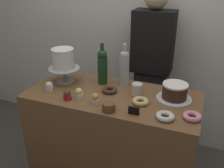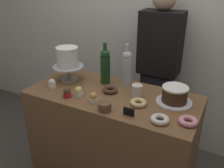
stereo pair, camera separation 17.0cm
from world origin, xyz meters
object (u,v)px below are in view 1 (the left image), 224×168
chocolate_round_cake (175,91)px  wine_bottle_green (102,66)px  donut_pink (192,116)px  donut_sugar (165,116)px  white_layer_cake (63,58)px  donut_chocolate (110,90)px  cupcake_vanilla (49,87)px  coffee_cup_ceramic (137,89)px  cookie_stack (109,107)px  cupcake_chocolate (67,95)px  donut_glazed (140,101)px  cake_stand_pedestal (64,72)px  cupcake_lemon (79,93)px  price_sign_chalkboard (134,111)px  barista_figure (151,72)px  cupcake_caramel (95,99)px  wine_bottle_clear (124,67)px

chocolate_round_cake → wine_bottle_green: size_ratio=0.53×
chocolate_round_cake → donut_pink: chocolate_round_cake is taller
wine_bottle_green → donut_sugar: (0.55, -0.33, -0.13)m
white_layer_cake → donut_chocolate: size_ratio=1.53×
cupcake_vanilla → coffee_cup_ceramic: size_ratio=0.87×
cookie_stack → cupcake_chocolate: bearing=174.2°
donut_glazed → donut_pink: bearing=-11.1°
white_layer_cake → cake_stand_pedestal: bearing=14.0°
wine_bottle_green → cupcake_lemon: wine_bottle_green is taller
wine_bottle_green → price_sign_chalkboard: size_ratio=4.65×
cupcake_lemon → chocolate_round_cake: bearing=20.1°
cupcake_chocolate → cookie_stack: size_ratio=0.88×
donut_glazed → cupcake_lemon: bearing=-169.0°
cupcake_lemon → price_sign_chalkboard: cupcake_lemon is taller
cake_stand_pedestal → donut_glazed: cake_stand_pedestal is taller
cupcake_lemon → barista_figure: (0.33, 0.79, -0.08)m
wine_bottle_green → cupcake_vanilla: wine_bottle_green is taller
cake_stand_pedestal → chocolate_round_cake: cake_stand_pedestal is taller
barista_figure → donut_chocolate: bearing=-104.8°
cupcake_caramel → wine_bottle_green: bearing=105.0°
cake_stand_pedestal → cupcake_vanilla: bearing=-96.5°
cupcake_lemon → price_sign_chalkboard: 0.42m
chocolate_round_cake → cupcake_lemon: size_ratio=2.32×
donut_chocolate → price_sign_chalkboard: size_ratio=1.60×
cupcake_vanilla → cupcake_caramel: same height
cake_stand_pedestal → cupcake_chocolate: bearing=-55.3°
wine_bottle_green → donut_pink: size_ratio=2.91×
wine_bottle_green → coffee_cup_ceramic: size_ratio=3.83×
cupcake_lemon → cupcake_caramel: same height
price_sign_chalkboard → wine_bottle_green: bearing=135.8°
donut_sugar → price_sign_chalkboard: (-0.19, -0.02, 0.01)m
cupcake_vanilla → white_layer_cake: bearing=83.5°
wine_bottle_green → cupcake_caramel: (0.08, -0.32, -0.11)m
cake_stand_pedestal → cupcake_vanilla: size_ratio=3.31×
chocolate_round_cake → donut_chocolate: bearing=-172.1°
cupcake_chocolate → price_sign_chalkboard: 0.48m
wine_bottle_green → donut_chocolate: size_ratio=2.91×
donut_pink → barista_figure: size_ratio=0.07×
price_sign_chalkboard → cupcake_caramel: bearing=172.2°
chocolate_round_cake → wine_bottle_clear: bearing=165.2°
cake_stand_pedestal → cupcake_caramel: (0.37, -0.23, -0.05)m
donut_sugar → cookie_stack: bearing=-173.7°
cake_stand_pedestal → cupcake_chocolate: size_ratio=3.31×
chocolate_round_cake → price_sign_chalkboard: size_ratio=2.46×
cupcake_chocolate → donut_sugar: size_ratio=0.66×
donut_glazed → coffee_cup_ceramic: coffee_cup_ceramic is taller
chocolate_round_cake → cupcake_chocolate: 0.74m
barista_figure → cupcake_lemon: bearing=-112.7°
wine_bottle_clear → cupcake_lemon: (-0.22, -0.33, -0.11)m
barista_figure → price_sign_chalkboard: bearing=-84.0°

